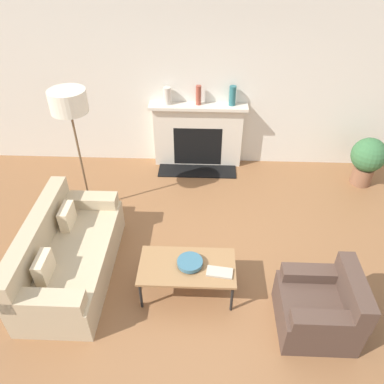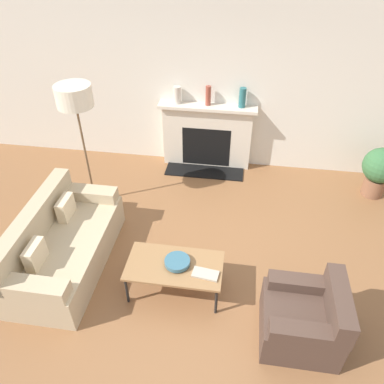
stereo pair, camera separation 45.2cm
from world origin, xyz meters
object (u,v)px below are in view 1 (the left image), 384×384
object	(u,v)px
coffee_table	(187,268)
floor_lamp	(70,110)
couch	(67,256)
bowl	(190,262)
mantel_vase_left	(167,96)
mantel_vase_center_right	(232,96)
armchair_near	(321,308)
book	(220,272)
potted_plant	(368,158)
mantel_vase_center_left	(198,95)
fireplace	(198,136)

from	to	relation	value
coffee_table	floor_lamp	bearing A→B (deg)	136.20
couch	bowl	world-z (taller)	couch
coffee_table	mantel_vase_left	xyz separation A→B (m)	(-0.46, 2.83, 0.86)
coffee_table	mantel_vase_center_right	bearing A→B (deg)	78.26
armchair_near	mantel_vase_center_right	world-z (taller)	mantel_vase_center_right
book	potted_plant	size ratio (longest dim) A/B	0.38
mantel_vase_center_left	potted_plant	bearing A→B (deg)	-10.42
bowl	mantel_vase_center_left	world-z (taller)	mantel_vase_center_left
book	mantel_vase_left	world-z (taller)	mantel_vase_left
armchair_near	mantel_vase_center_left	world-z (taller)	mantel_vase_center_left
couch	potted_plant	distance (m)	4.75
armchair_near	book	size ratio (longest dim) A/B	2.58
couch	book	size ratio (longest dim) A/B	6.01
mantel_vase_left	potted_plant	distance (m)	3.37
armchair_near	mantel_vase_left	size ratio (longest dim) A/B	2.87
couch	bowl	size ratio (longest dim) A/B	6.33
couch	armchair_near	world-z (taller)	couch
armchair_near	mantel_vase_left	distance (m)	3.87
book	potted_plant	bearing A→B (deg)	52.53
mantel_vase_center_right	potted_plant	bearing A→B (deg)	-12.92
coffee_table	mantel_vase_center_left	distance (m)	2.96
book	coffee_table	bearing A→B (deg)	173.64
bowl	book	size ratio (longest dim) A/B	0.95
coffee_table	mantel_vase_center_left	xyz separation A→B (m)	(0.04, 2.83, 0.88)
coffee_table	mantel_vase_center_left	bearing A→B (deg)	89.11
mantel_vase_left	mantel_vase_center_right	size ratio (longest dim) A/B	0.88
book	floor_lamp	world-z (taller)	floor_lamp
bowl	mantel_vase_center_left	bearing A→B (deg)	89.75
fireplace	book	distance (m)	2.92
mantel_vase_left	potted_plant	bearing A→B (deg)	-8.82
couch	book	xyz separation A→B (m)	(1.84, -0.30, 0.14)
armchair_near	mantel_vase_center_right	distance (m)	3.49
floor_lamp	couch	bearing A→B (deg)	-85.71
armchair_near	floor_lamp	world-z (taller)	floor_lamp
coffee_table	book	bearing A→B (deg)	-13.86
armchair_near	mantel_vase_center_left	bearing A→B (deg)	-156.58
couch	mantel_vase_center_right	size ratio (longest dim) A/B	5.85
armchair_near	book	distance (m)	1.13
floor_lamp	mantel_vase_left	world-z (taller)	floor_lamp
fireplace	mantel_vase_center_right	world-z (taller)	mantel_vase_center_right
mantel_vase_center_left	potted_plant	xyz separation A→B (m)	(2.73, -0.50, -0.80)
fireplace	mantel_vase_left	size ratio (longest dim) A/B	5.83
mantel_vase_left	potted_plant	size ratio (longest dim) A/B	0.34
fireplace	couch	distance (m)	3.02
mantel_vase_center_left	book	bearing A→B (deg)	-83.68
potted_plant	mantel_vase_left	bearing A→B (deg)	171.18
couch	mantel_vase_center_left	size ratio (longest dim) A/B	5.87
floor_lamp	mantel_vase_center_left	size ratio (longest dim) A/B	5.97
mantel_vase_center_left	mantel_vase_center_right	size ratio (longest dim) A/B	1.00
book	mantel_vase_center_left	bearing A→B (deg)	103.82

